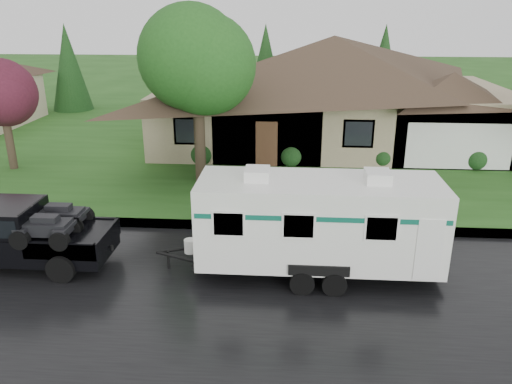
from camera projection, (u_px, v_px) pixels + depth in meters
The scene contains 10 objects.
ground at pixel (292, 261), 14.79m from camera, with size 140.00×140.00×0.00m, color #224E18.
road at pixel (292, 297), 12.91m from camera, with size 140.00×8.00×0.01m, color black.
curb at pixel (292, 227), 16.87m from camera, with size 140.00×0.50×0.15m, color gray.
lawn at pixel (293, 137), 28.81m from camera, with size 140.00×26.00×0.15m, color #224E18.
house_main at pixel (338, 78), 26.36m from camera, with size 19.44×10.80×6.90m.
tree_left_green at pixel (197, 64), 19.41m from camera, with size 4.24×4.24×7.01m.
tree_red at pixel (1, 95), 21.76m from camera, with size 2.92×2.92×4.83m.
shrub_row at pixel (336, 155), 23.14m from camera, with size 13.60×1.00×1.00m.
pickup_truck at pixel (10, 232), 14.32m from camera, with size 5.56×2.11×1.85m.
travel_trailer at pixel (318, 221), 13.50m from camera, with size 6.85×2.41×3.07m.
Camera 1 is at (-0.12, -13.22, 7.01)m, focal length 35.00 mm.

